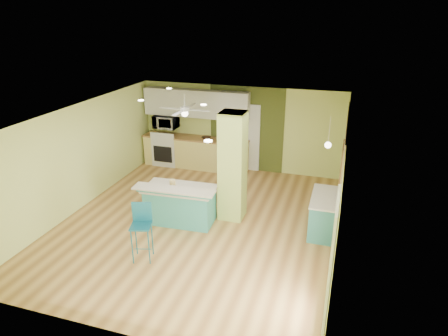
{
  "coord_description": "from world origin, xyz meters",
  "views": [
    {
      "loc": [
        2.95,
        -7.46,
        4.53
      ],
      "look_at": [
        0.48,
        0.4,
        1.24
      ],
      "focal_mm": 32.0,
      "sensor_mm": 36.0,
      "label": 1
    }
  ],
  "objects_px": {
    "peninsula": "(180,204)",
    "side_counter": "(323,214)",
    "bar_stool": "(142,222)",
    "canister": "(172,183)",
    "fruit_bowl": "(206,138)"
  },
  "relations": [
    {
      "from": "bar_stool",
      "to": "side_counter",
      "type": "height_order",
      "value": "bar_stool"
    },
    {
      "from": "side_counter",
      "to": "fruit_bowl",
      "type": "height_order",
      "value": "fruit_bowl"
    },
    {
      "from": "side_counter",
      "to": "peninsula",
      "type": "bearing_deg",
      "value": -169.79
    },
    {
      "from": "side_counter",
      "to": "fruit_bowl",
      "type": "distance_m",
      "value": 4.57
    },
    {
      "from": "peninsula",
      "to": "canister",
      "type": "relative_size",
      "value": 11.68
    },
    {
      "from": "bar_stool",
      "to": "fruit_bowl",
      "type": "distance_m",
      "value": 4.79
    },
    {
      "from": "bar_stool",
      "to": "canister",
      "type": "relative_size",
      "value": 7.34
    },
    {
      "from": "fruit_bowl",
      "to": "side_counter",
      "type": "bearing_deg",
      "value": -36.56
    },
    {
      "from": "peninsula",
      "to": "side_counter",
      "type": "relative_size",
      "value": 1.42
    },
    {
      "from": "peninsula",
      "to": "side_counter",
      "type": "bearing_deg",
      "value": 7.21
    },
    {
      "from": "canister",
      "to": "peninsula",
      "type": "bearing_deg",
      "value": -15.52
    },
    {
      "from": "peninsula",
      "to": "side_counter",
      "type": "xyz_separation_m",
      "value": [
        3.11,
        0.56,
        -0.03
      ]
    },
    {
      "from": "side_counter",
      "to": "bar_stool",
      "type": "bearing_deg",
      "value": -147.43
    },
    {
      "from": "side_counter",
      "to": "fruit_bowl",
      "type": "xyz_separation_m",
      "value": [
        -3.64,
        2.7,
        0.56
      ]
    },
    {
      "from": "side_counter",
      "to": "canister",
      "type": "relative_size",
      "value": 8.21
    }
  ]
}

